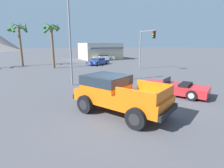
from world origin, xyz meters
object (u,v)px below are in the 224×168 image
red_convertible_car (174,88)px  palm_tree_leaning (19,33)px  orange_pickup_truck (116,92)px  parked_car_white (103,57)px  street_lamp_post (69,26)px  parked_car_blue (98,61)px  traffic_light_main (146,42)px  palm_tree_tall (52,34)px

red_convertible_car → palm_tree_leaning: size_ratio=0.70×
orange_pickup_truck → parked_car_white: (11.18, 27.22, -0.43)m
street_lamp_post → parked_car_blue: bearing=59.8°
red_convertible_car → traffic_light_main: size_ratio=0.88×
palm_tree_tall → traffic_light_main: bearing=-34.2°
orange_pickup_truck → red_convertible_car: orange_pickup_truck is taller
orange_pickup_truck → palm_tree_tall: palm_tree_tall is taller
palm_tree_leaning → orange_pickup_truck: bearing=-79.7°
red_convertible_car → palm_tree_leaning: bearing=84.5°
parked_car_white → red_convertible_car: bearing=-7.7°
parked_car_white → palm_tree_tall: palm_tree_tall is taller
traffic_light_main → palm_tree_tall: (-10.71, 7.27, 1.11)m
parked_car_white → street_lamp_post: bearing=-24.4°
traffic_light_main → red_convertible_car: bearing=-27.4°
parked_car_white → palm_tree_leaning: size_ratio=0.70×
street_lamp_post → red_convertible_car: bearing=-46.0°
red_convertible_car → traffic_light_main: (5.47, 10.53, 3.22)m
palm_tree_tall → palm_tree_leaning: 6.63m
parked_car_blue → palm_tree_leaning: palm_tree_leaning is taller
parked_car_blue → parked_car_white: size_ratio=0.96×
orange_pickup_truck → parked_car_blue: orange_pickup_truck is taller
parked_car_blue → street_lamp_post: size_ratio=0.57×
street_lamp_post → palm_tree_leaning: size_ratio=1.18×
street_lamp_post → traffic_light_main: bearing=23.3°
palm_tree_leaning → palm_tree_tall: bearing=-51.0°
traffic_light_main → palm_tree_tall: 12.99m
parked_car_white → traffic_light_main: size_ratio=0.89×
red_convertible_car → traffic_light_main: 12.29m
parked_car_blue → street_lamp_post: 15.97m
traffic_light_main → palm_tree_leaning: palm_tree_leaning is taller
street_lamp_post → palm_tree_tall: bearing=88.4°
traffic_light_main → palm_tree_leaning: (-14.87, 12.43, 1.40)m
orange_pickup_truck → palm_tree_leaning: 24.75m
parked_car_blue → traffic_light_main: 9.69m
parked_car_blue → palm_tree_leaning: bearing=-141.5°
palm_tree_tall → palm_tree_leaning: (-4.17, 5.15, 0.29)m
orange_pickup_truck → palm_tree_leaning: size_ratio=0.78×
parked_car_blue → parked_car_white: parked_car_white is taller
orange_pickup_truck → palm_tree_tall: size_ratio=0.82×
street_lamp_post → palm_tree_leaning: bearing=102.6°
red_convertible_car → parked_car_white: (6.14, 26.14, 0.17)m
parked_car_white → palm_tree_tall: 14.71m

